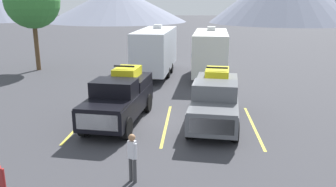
% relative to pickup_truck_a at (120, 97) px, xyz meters
% --- Properties ---
extents(ground_plane, '(240.00, 240.00, 0.00)m').
position_rel_pickup_truck_a_xyz_m(ground_plane, '(2.20, 0.39, -1.18)').
color(ground_plane, '#38383D').
extents(pickup_truck_a, '(2.60, 5.65, 2.53)m').
position_rel_pickup_truck_a_xyz_m(pickup_truck_a, '(0.00, 0.00, 0.00)').
color(pickup_truck_a, black).
rests_on(pickup_truck_a, ground).
extents(pickup_truck_b, '(2.62, 5.89, 2.49)m').
position_rel_pickup_truck_a_xyz_m(pickup_truck_b, '(4.45, 0.18, -0.04)').
color(pickup_truck_b, '#595B60').
rests_on(pickup_truck_b, ground).
extents(lot_stripe_a, '(0.12, 5.50, 0.01)m').
position_rel_pickup_truck_a_xyz_m(lot_stripe_a, '(-1.78, -0.26, -1.18)').
color(lot_stripe_a, gold).
rests_on(lot_stripe_a, ground).
extents(lot_stripe_b, '(0.12, 5.50, 0.01)m').
position_rel_pickup_truck_a_xyz_m(lot_stripe_b, '(2.20, -0.26, -1.18)').
color(lot_stripe_b, gold).
rests_on(lot_stripe_b, ground).
extents(lot_stripe_c, '(0.12, 5.50, 0.01)m').
position_rel_pickup_truck_a_xyz_m(lot_stripe_c, '(6.19, -0.26, -1.18)').
color(lot_stripe_c, gold).
rests_on(lot_stripe_c, ground).
extents(camper_trailer_a, '(2.81, 8.86, 3.75)m').
position_rel_pickup_truck_a_xyz_m(camper_trailer_a, '(0.52, 10.57, 0.79)').
color(camper_trailer_a, silver).
rests_on(camper_trailer_a, ground).
extents(camper_trailer_b, '(2.74, 8.04, 3.66)m').
position_rel_pickup_truck_a_xyz_m(camper_trailer_b, '(4.63, 10.00, 0.75)').
color(camper_trailer_b, silver).
rests_on(camper_trailer_b, ground).
extents(person_a, '(0.32, 0.28, 1.61)m').
position_rel_pickup_truck_a_xyz_m(person_a, '(1.57, -5.57, -0.26)').
color(person_a, '#3F3F42').
rests_on(person_a, ground).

